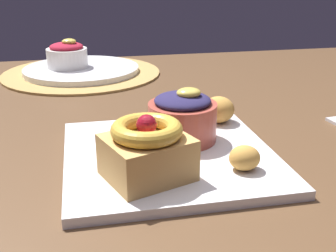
{
  "coord_description": "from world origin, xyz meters",
  "views": [
    {
      "loc": [
        -0.11,
        -0.63,
        0.97
      ],
      "look_at": [
        0.0,
        -0.11,
        0.77
      ],
      "focal_mm": 45.96,
      "sensor_mm": 36.0,
      "label": 1
    }
  ],
  "objects_px": {
    "front_plate": "(171,156)",
    "back_plate": "(82,70)",
    "cake_slice": "(147,150)",
    "berry_ramekin": "(183,117)",
    "fritter_front": "(244,158)",
    "fritter_middle": "(219,110)",
    "back_ramekin": "(67,55)"
  },
  "relations": [
    {
      "from": "front_plate",
      "to": "back_ramekin",
      "type": "bearing_deg",
      "value": 105.17
    },
    {
      "from": "cake_slice",
      "to": "front_plate",
      "type": "bearing_deg",
      "value": 56.8
    },
    {
      "from": "fritter_front",
      "to": "fritter_middle",
      "type": "xyz_separation_m",
      "value": [
        0.02,
        0.16,
        0.01
      ]
    },
    {
      "from": "cake_slice",
      "to": "back_plate",
      "type": "xyz_separation_m",
      "value": [
        -0.06,
        0.56,
        -0.03
      ]
    },
    {
      "from": "front_plate",
      "to": "cake_slice",
      "type": "xyz_separation_m",
      "value": [
        -0.04,
        -0.06,
        0.04
      ]
    },
    {
      "from": "berry_ramekin",
      "to": "back_ramekin",
      "type": "bearing_deg",
      "value": 108.94
    },
    {
      "from": "fritter_front",
      "to": "back_plate",
      "type": "distance_m",
      "value": 0.59
    },
    {
      "from": "berry_ramekin",
      "to": "back_plate",
      "type": "bearing_deg",
      "value": 105.72
    },
    {
      "from": "berry_ramekin",
      "to": "fritter_front",
      "type": "xyz_separation_m",
      "value": [
        0.05,
        -0.1,
        -0.02
      ]
    },
    {
      "from": "front_plate",
      "to": "fritter_middle",
      "type": "relative_size",
      "value": 5.56
    },
    {
      "from": "back_plate",
      "to": "berry_ramekin",
      "type": "bearing_deg",
      "value": -74.28
    },
    {
      "from": "back_ramekin",
      "to": "fritter_middle",
      "type": "bearing_deg",
      "value": -60.45
    },
    {
      "from": "fritter_middle",
      "to": "back_ramekin",
      "type": "relative_size",
      "value": 0.52
    },
    {
      "from": "fritter_middle",
      "to": "fritter_front",
      "type": "bearing_deg",
      "value": -97.28
    },
    {
      "from": "cake_slice",
      "to": "berry_ramekin",
      "type": "distance_m",
      "value": 0.12
    },
    {
      "from": "back_plate",
      "to": "fritter_middle",
      "type": "bearing_deg",
      "value": -63.49
    },
    {
      "from": "fritter_middle",
      "to": "back_plate",
      "type": "bearing_deg",
      "value": 116.51
    },
    {
      "from": "cake_slice",
      "to": "back_plate",
      "type": "distance_m",
      "value": 0.56
    },
    {
      "from": "front_plate",
      "to": "berry_ramekin",
      "type": "height_order",
      "value": "berry_ramekin"
    },
    {
      "from": "berry_ramekin",
      "to": "fritter_middle",
      "type": "distance_m",
      "value": 0.09
    },
    {
      "from": "back_plate",
      "to": "back_ramekin",
      "type": "distance_m",
      "value": 0.05
    },
    {
      "from": "fritter_middle",
      "to": "back_plate",
      "type": "relative_size",
      "value": 0.18
    },
    {
      "from": "back_ramekin",
      "to": "fritter_front",
      "type": "bearing_deg",
      "value": -69.77
    },
    {
      "from": "front_plate",
      "to": "berry_ramekin",
      "type": "distance_m",
      "value": 0.06
    },
    {
      "from": "front_plate",
      "to": "back_plate",
      "type": "xyz_separation_m",
      "value": [
        -0.11,
        0.49,
        0.01
      ]
    },
    {
      "from": "fritter_middle",
      "to": "cake_slice",
      "type": "bearing_deg",
      "value": -130.9
    },
    {
      "from": "fritter_front",
      "to": "cake_slice",
      "type": "bearing_deg",
      "value": 177.53
    },
    {
      "from": "fritter_middle",
      "to": "back_plate",
      "type": "xyz_separation_m",
      "value": [
        -0.2,
        0.4,
        -0.02
      ]
    },
    {
      "from": "berry_ramekin",
      "to": "back_plate",
      "type": "height_order",
      "value": "berry_ramekin"
    },
    {
      "from": "fritter_middle",
      "to": "back_ramekin",
      "type": "distance_m",
      "value": 0.47
    },
    {
      "from": "cake_slice",
      "to": "fritter_middle",
      "type": "height_order",
      "value": "cake_slice"
    },
    {
      "from": "cake_slice",
      "to": "fritter_front",
      "type": "distance_m",
      "value": 0.12
    }
  ]
}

